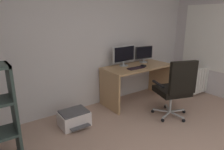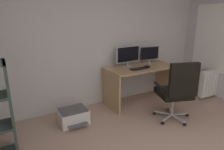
{
  "view_description": "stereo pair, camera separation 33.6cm",
  "coord_description": "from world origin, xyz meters",
  "px_view_note": "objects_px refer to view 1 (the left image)",
  "views": [
    {
      "loc": [
        -1.79,
        -0.72,
        1.73
      ],
      "look_at": [
        0.08,
        1.9,
        0.78
      ],
      "focal_mm": 32.44,
      "sensor_mm": 36.0,
      "label": 1
    },
    {
      "loc": [
        -1.51,
        -0.9,
        1.73
      ],
      "look_at": [
        0.08,
        1.9,
        0.78
      ],
      "focal_mm": 32.44,
      "sensor_mm": 36.0,
      "label": 2
    }
  ],
  "objects_px": {
    "keyboard": "(136,68)",
    "office_chair": "(176,87)",
    "computer_mouse": "(143,66)",
    "printer": "(74,118)",
    "monitor_main": "(124,55)",
    "monitor_secondary": "(144,53)",
    "desk": "(137,75)",
    "radiator": "(204,79)"
  },
  "relations": [
    {
      "from": "monitor_main",
      "to": "radiator",
      "type": "height_order",
      "value": "monitor_main"
    },
    {
      "from": "computer_mouse",
      "to": "office_chair",
      "type": "relative_size",
      "value": 0.09
    },
    {
      "from": "desk",
      "to": "monitor_main",
      "type": "height_order",
      "value": "monitor_main"
    },
    {
      "from": "printer",
      "to": "radiator",
      "type": "relative_size",
      "value": 0.6
    },
    {
      "from": "monitor_secondary",
      "to": "printer",
      "type": "bearing_deg",
      "value": -169.49
    },
    {
      "from": "monitor_main",
      "to": "radiator",
      "type": "distance_m",
      "value": 1.99
    },
    {
      "from": "monitor_main",
      "to": "computer_mouse",
      "type": "height_order",
      "value": "monitor_main"
    },
    {
      "from": "keyboard",
      "to": "computer_mouse",
      "type": "bearing_deg",
      "value": 6.88
    },
    {
      "from": "keyboard",
      "to": "radiator",
      "type": "height_order",
      "value": "keyboard"
    },
    {
      "from": "computer_mouse",
      "to": "printer",
      "type": "height_order",
      "value": "computer_mouse"
    },
    {
      "from": "keyboard",
      "to": "monitor_secondary",
      "type": "bearing_deg",
      "value": 32.08
    },
    {
      "from": "monitor_main",
      "to": "computer_mouse",
      "type": "xyz_separation_m",
      "value": [
        0.27,
        -0.29,
        -0.21
      ]
    },
    {
      "from": "computer_mouse",
      "to": "printer",
      "type": "xyz_separation_m",
      "value": [
        -1.56,
        -0.05,
        -0.64
      ]
    },
    {
      "from": "monitor_main",
      "to": "printer",
      "type": "bearing_deg",
      "value": -165.18
    },
    {
      "from": "computer_mouse",
      "to": "radiator",
      "type": "height_order",
      "value": "computer_mouse"
    },
    {
      "from": "monitor_secondary",
      "to": "computer_mouse",
      "type": "relative_size",
      "value": 4.22
    },
    {
      "from": "desk",
      "to": "radiator",
      "type": "relative_size",
      "value": 1.86
    },
    {
      "from": "monitor_main",
      "to": "keyboard",
      "type": "distance_m",
      "value": 0.39
    },
    {
      "from": "desk",
      "to": "printer",
      "type": "bearing_deg",
      "value": -173.52
    },
    {
      "from": "keyboard",
      "to": "printer",
      "type": "height_order",
      "value": "keyboard"
    },
    {
      "from": "keyboard",
      "to": "office_chair",
      "type": "xyz_separation_m",
      "value": [
        0.18,
        -0.8,
        -0.19
      ]
    },
    {
      "from": "monitor_main",
      "to": "office_chair",
      "type": "height_order",
      "value": "monitor_main"
    },
    {
      "from": "computer_mouse",
      "to": "radiator",
      "type": "distance_m",
      "value": 1.6
    },
    {
      "from": "monitor_secondary",
      "to": "office_chair",
      "type": "height_order",
      "value": "monitor_secondary"
    },
    {
      "from": "desk",
      "to": "computer_mouse",
      "type": "relative_size",
      "value": 14.24
    },
    {
      "from": "radiator",
      "to": "printer",
      "type": "bearing_deg",
      "value": 172.39
    },
    {
      "from": "keyboard",
      "to": "desk",
      "type": "bearing_deg",
      "value": 40.16
    },
    {
      "from": "desk",
      "to": "office_chair",
      "type": "distance_m",
      "value": 0.95
    },
    {
      "from": "computer_mouse",
      "to": "office_chair",
      "type": "bearing_deg",
      "value": -106.57
    },
    {
      "from": "office_chair",
      "to": "printer",
      "type": "relative_size",
      "value": 2.3
    },
    {
      "from": "desk",
      "to": "keyboard",
      "type": "xyz_separation_m",
      "value": [
        -0.17,
        -0.14,
        0.21
      ]
    },
    {
      "from": "radiator",
      "to": "keyboard",
      "type": "bearing_deg",
      "value": 165.7
    },
    {
      "from": "computer_mouse",
      "to": "monitor_secondary",
      "type": "bearing_deg",
      "value": 32.09
    },
    {
      "from": "monitor_secondary",
      "to": "keyboard",
      "type": "distance_m",
      "value": 0.62
    },
    {
      "from": "printer",
      "to": "computer_mouse",
      "type": "bearing_deg",
      "value": 1.95
    },
    {
      "from": "desk",
      "to": "monitor_main",
      "type": "relative_size",
      "value": 2.58
    },
    {
      "from": "desk",
      "to": "radiator",
      "type": "xyz_separation_m",
      "value": [
        1.52,
        -0.58,
        -0.21
      ]
    },
    {
      "from": "desk",
      "to": "monitor_main",
      "type": "bearing_deg",
      "value": 142.03
    },
    {
      "from": "office_chair",
      "to": "printer",
      "type": "bearing_deg",
      "value": 152.84
    },
    {
      "from": "keyboard",
      "to": "radiator",
      "type": "bearing_deg",
      "value": -14.12
    },
    {
      "from": "computer_mouse",
      "to": "printer",
      "type": "distance_m",
      "value": 1.69
    },
    {
      "from": "radiator",
      "to": "monitor_secondary",
      "type": "bearing_deg",
      "value": 147.84
    }
  ]
}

